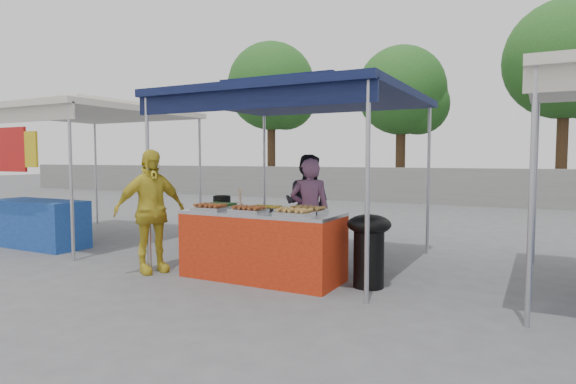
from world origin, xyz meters
The scene contains 23 objects.
ground_plane centered at (0.00, 0.00, 0.00)m, with size 80.00×80.00×0.00m, color #545456.
back_wall centered at (0.00, 11.00, 0.60)m, with size 40.00×0.25×1.20m, color slate.
main_canopy centered at (0.00, 0.97, 2.37)m, with size 3.20×3.20×2.57m.
neighbor_stall_left centered at (-4.50, 0.57, 1.60)m, with size 3.20×3.20×2.57m.
tree_0 centered at (-7.42, 13.41, 4.52)m, with size 3.84×3.84×6.60m.
tree_1 centered at (-1.54, 13.03, 3.92)m, with size 3.42×3.34×5.74m.
tree_2 centered at (3.80, 13.42, 4.62)m, with size 3.93×3.93×6.75m.
vendor_table centered at (0.00, -0.10, 0.43)m, with size 2.00×0.80×0.85m.
food_tray_fl centered at (-0.61, -0.34, 0.88)m, with size 0.42×0.30×0.07m.
food_tray_fm centered at (-0.04, -0.34, 0.88)m, with size 0.42×0.30×0.07m.
food_tray_fr centered at (0.57, -0.34, 0.88)m, with size 0.42×0.30×0.07m.
food_tray_bl centered at (-0.66, -0.04, 0.88)m, with size 0.42×0.30×0.07m.
food_tray_bm centered at (0.01, 0.00, 0.88)m, with size 0.42×0.30×0.07m.
food_tray_br centered at (0.60, -0.02, 0.88)m, with size 0.42×0.30×0.07m.
cooking_pot centered at (-0.85, 0.24, 0.92)m, with size 0.24×0.24×0.14m, color black.
skewer_cup centered at (-0.23, -0.25, 0.90)m, with size 0.08×0.08×0.10m, color #AFAFB6.
wok_burner centered at (1.31, 0.13, 0.51)m, with size 0.51×0.51×0.87m.
crate_left centered at (-0.49, 0.49, 0.16)m, with size 0.53×0.37×0.32m, color #122D98.
crate_right centered at (0.20, 0.69, 0.14)m, with size 0.46×0.32×0.28m, color #122D98.
crate_stacked centered at (0.20, 0.69, 0.41)m, with size 0.44×0.31×0.27m, color #122D98.
vendor_woman centered at (0.23, 0.81, 0.76)m, with size 0.55×0.36×1.52m, color #805174.
helper_man centered at (-0.22, 1.67, 0.79)m, with size 0.76×0.60×1.57m, color black.
customer_person centered at (-1.48, -0.49, 0.81)m, with size 0.96×0.40×1.63m, color gold.
Camera 1 is at (3.07, -5.22, 1.51)m, focal length 30.00 mm.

